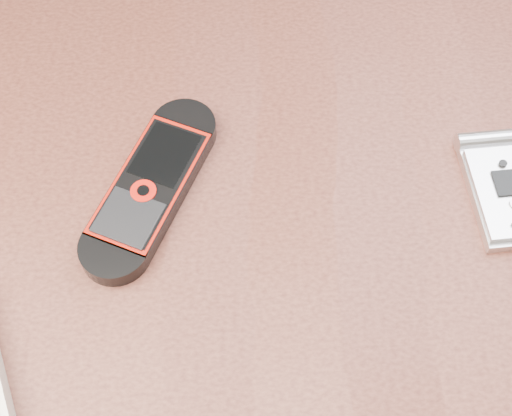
% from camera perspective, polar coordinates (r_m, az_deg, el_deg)
% --- Properties ---
extents(table, '(1.20, 0.80, 0.75)m').
position_cam_1_polar(table, '(0.55, -0.52, -6.01)').
color(table, black).
rests_on(table, ground).
extents(nokia_black_red, '(0.10, 0.15, 0.01)m').
position_cam_1_polar(nokia_black_red, '(0.47, -8.40, 1.74)').
color(nokia_black_red, black).
rests_on(nokia_black_red, table).
extents(motorola_razr, '(0.05, 0.09, 0.01)m').
position_cam_1_polar(motorola_razr, '(0.49, 19.48, 1.31)').
color(motorola_razr, silver).
rests_on(motorola_razr, table).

